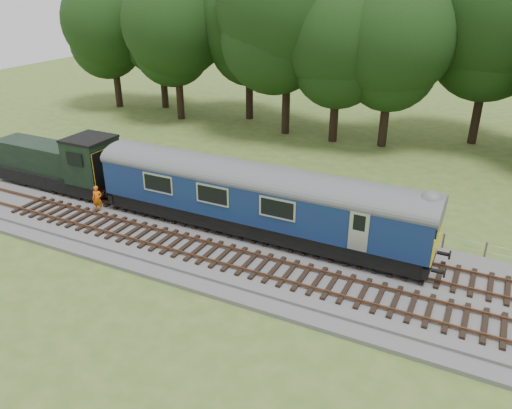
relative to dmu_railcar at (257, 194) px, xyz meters
The scene contains 9 objects.
ground 4.28m from the dmu_railcar, 24.31° to the right, with size 120.00×120.00×0.00m, color #3F6425.
ballast 4.18m from the dmu_railcar, 24.31° to the right, with size 70.00×7.00×0.35m, color #4C4C4F.
track_north 3.80m from the dmu_railcar, ahead, with size 67.20×2.40×0.21m.
track_south 4.84m from the dmu_railcar, 44.07° to the right, with size 67.20×2.40×0.21m.
fence 5.10m from the dmu_railcar, 45.00° to the left, with size 64.00×0.12×1.00m, color #6B6054, non-canonical shape.
tree_line 20.99m from the dmu_railcar, 81.44° to the left, with size 70.00×8.00×18.00m, color black, non-canonical shape.
dmu_railcar is the anchor object (origin of this frame).
shunter_loco 13.94m from the dmu_railcar, behind, with size 8.92×2.60×3.38m.
worker 9.72m from the dmu_railcar, 169.77° to the right, with size 0.57×0.37×1.55m, color orange.
Camera 1 is at (7.38, -19.69, 12.98)m, focal length 35.00 mm.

